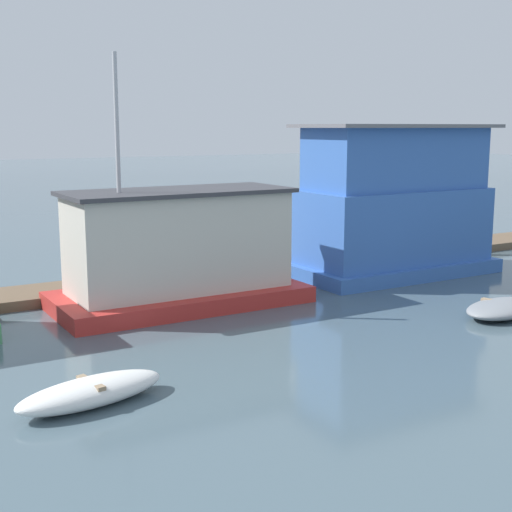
% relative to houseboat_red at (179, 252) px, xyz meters
% --- Properties ---
extents(ground_plane, '(200.00, 200.00, 0.00)m').
position_rel_houseboat_red_xyz_m(ground_plane, '(2.03, 0.07, -1.57)').
color(ground_plane, '#475B66').
extents(dock_walkway, '(33.80, 2.09, 0.30)m').
position_rel_houseboat_red_xyz_m(dock_walkway, '(2.03, 2.62, -1.42)').
color(dock_walkway, brown).
rests_on(dock_walkway, ground_plane).
extents(houseboat_red, '(7.23, 3.49, 7.05)m').
position_rel_houseboat_red_xyz_m(houseboat_red, '(0.00, 0.00, 0.00)').
color(houseboat_red, red).
rests_on(houseboat_red, ground_plane).
extents(houseboat_blue, '(7.20, 3.50, 5.20)m').
position_rel_houseboat_red_xyz_m(houseboat_blue, '(8.33, 0.24, 0.87)').
color(houseboat_blue, '#3866B7').
rests_on(houseboat_blue, ground_plane).
extents(dinghy_white, '(3.06, 1.53, 0.50)m').
position_rel_houseboat_red_xyz_m(dinghy_white, '(-4.60, -6.12, -1.31)').
color(dinghy_white, white).
rests_on(dinghy_white, ground_plane).
extents(dinghy_grey, '(2.88, 1.96, 0.43)m').
position_rel_houseboat_red_xyz_m(dinghy_grey, '(7.07, -5.67, -1.35)').
color(dinghy_grey, gray).
rests_on(dinghy_grey, ground_plane).
extents(mooring_post_far_right, '(0.29, 0.29, 2.11)m').
position_rel_houseboat_red_xyz_m(mooring_post_far_right, '(13.95, 1.32, -0.51)').
color(mooring_post_far_right, brown).
rests_on(mooring_post_far_right, ground_plane).
extents(mooring_post_far_left, '(0.25, 0.25, 1.33)m').
position_rel_houseboat_red_xyz_m(mooring_post_far_left, '(8.76, 1.32, -0.90)').
color(mooring_post_far_left, brown).
rests_on(mooring_post_far_left, ground_plane).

